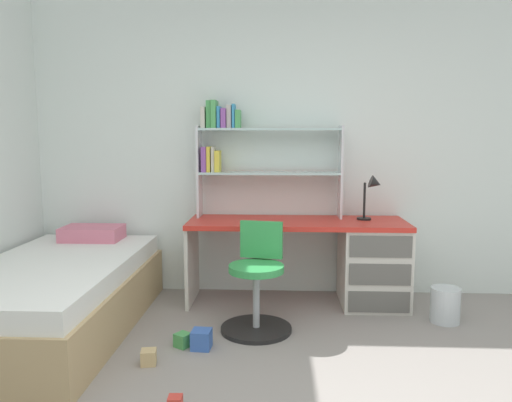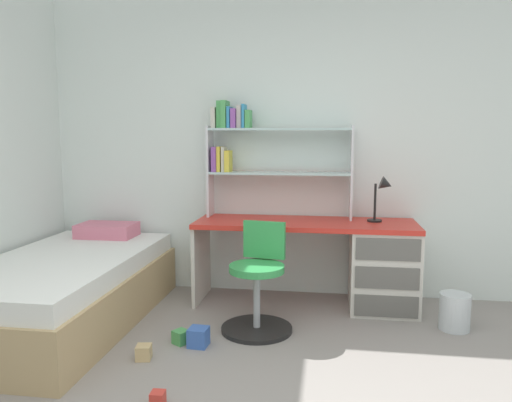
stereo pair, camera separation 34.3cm
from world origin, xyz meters
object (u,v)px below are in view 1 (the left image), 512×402
Objects in this scene: desk at (353,258)px; toy_block_green_3 at (183,340)px; swivel_chair at (257,289)px; bed_platform at (55,296)px; waste_bin at (445,305)px; bookshelf_hutch at (246,147)px; toy_block_blue_2 at (201,339)px; desk_lamp at (373,190)px; toy_block_natural_4 at (149,357)px.

desk reaches higher than toy_block_green_3.
toy_block_green_3 is (-0.49, -0.33, -0.26)m from swivel_chair.
waste_bin is at bearing 6.03° from bed_platform.
toy_block_green_3 is at bearing -164.27° from waste_bin.
toy_block_blue_2 is at bearing -101.27° from bookshelf_hutch.
desk_lamp is 1.32m from swivel_chair.
waste_bin is (0.65, -0.40, -0.26)m from desk.
waste_bin reaches higher than toy_block_natural_4.
desk_lamp is 1.06m from waste_bin.
desk reaches higher than toy_block_blue_2.
toy_block_natural_4 is at bearing -137.43° from swivel_chair.
bed_platform is at bearing -162.85° from desk_lamp.
bookshelf_hutch is at bearing 78.73° from toy_block_blue_2.
desk is 1.46× the size of bookshelf_hutch.
desk_lamp is at bearing 37.63° from toy_block_blue_2.
swivel_chair is 2.90× the size of waste_bin.
swivel_chair is 1.46m from waste_bin.
toy_block_natural_4 is at bearing -141.88° from desk_lamp.
swivel_chair is (-0.78, -0.61, -0.09)m from desk.
swivel_chair is at bearing 3.66° from bed_platform.
swivel_chair is (-0.94, -0.65, -0.66)m from desk_lamp.
toy_block_natural_4 is at bearing -110.54° from bookshelf_hutch.
toy_block_blue_2 is 1.37× the size of toy_block_green_3.
bookshelf_hutch is 0.61× the size of bed_platform.
desk_lamp is at bearing -7.55° from bookshelf_hutch.
desk is 6.76× the size of waste_bin.
desk is 0.80m from waste_bin.
desk is at bearing 40.11° from toy_block_natural_4.
desk is at bearing -165.46° from desk_lamp.
bookshelf_hutch is 1.73m from toy_block_green_3.
toy_block_natural_4 is at bearing -139.89° from desk.
waste_bin is 1.88m from toy_block_blue_2.
swivel_chair is 0.92m from toy_block_natural_4.
bookshelf_hutch is at bearing 69.46° from toy_block_natural_4.
desk is 14.32× the size of toy_block_blue_2.
toy_block_blue_2 is (-0.23, -1.14, -1.26)m from bookshelf_hutch.
desk is 0.59m from desk_lamp.
swivel_chair reaches higher than toy_block_blue_2.
bookshelf_hutch is at bearing 33.46° from bed_platform.
desk is at bearing 17.33° from bed_platform.
desk_lamp is at bearing 34.67° from swivel_chair.
toy_block_natural_4 is at bearing -158.74° from waste_bin.
bookshelf_hutch reaches higher than bed_platform.
swivel_chair is at bearing 44.39° from toy_block_blue_2.
desk is 1.31m from bookshelf_hutch.
toy_block_green_3 is 0.31m from toy_block_natural_4.
desk_lamp is 1.96m from toy_block_green_3.
toy_block_green_3 is at bearing 58.96° from toy_block_natural_4.
desk_lamp is at bearing 38.12° from toy_block_natural_4.
waste_bin is (0.49, -0.44, -0.83)m from desk_lamp.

